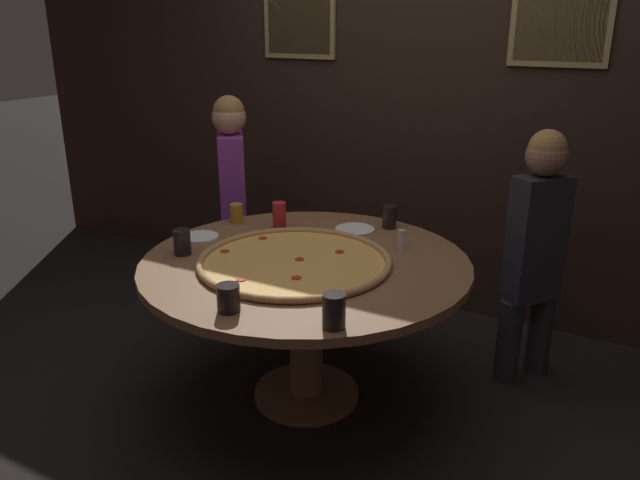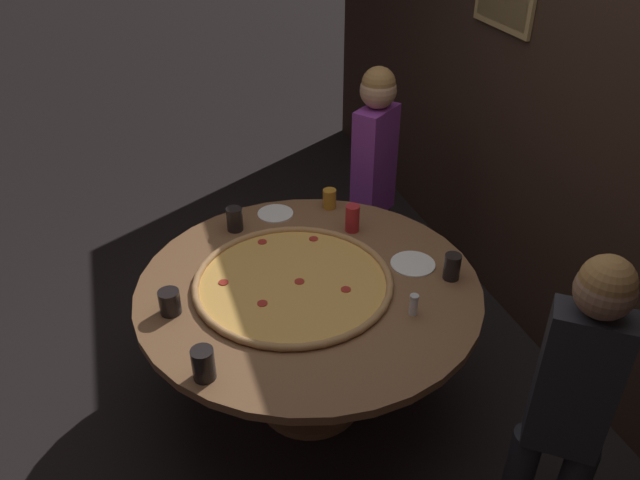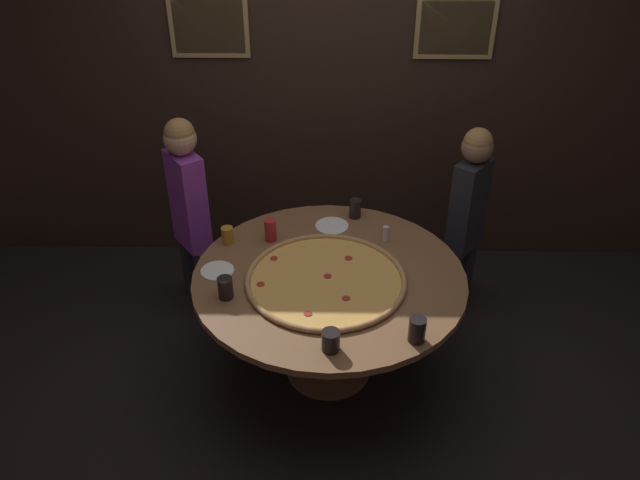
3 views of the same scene
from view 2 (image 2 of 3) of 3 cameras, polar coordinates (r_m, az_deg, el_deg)
ground_plane at (r=3.28m, az=-0.90°, el=-14.36°), size 24.00×24.00×0.00m
back_wall at (r=3.13m, az=23.85°, el=9.45°), size 6.40×0.08×2.60m
dining_table at (r=2.86m, az=-1.00°, el=-6.15°), size 1.53×1.53×0.74m
giant_pizza at (r=2.77m, az=-2.49°, el=-3.80°), size 0.89×0.89×0.03m
drink_cup_beside_pizza at (r=2.34m, az=-10.62°, el=-11.08°), size 0.09×0.09×0.13m
drink_cup_near_right at (r=3.15m, az=-7.81°, el=1.90°), size 0.08×0.08×0.12m
drink_cup_near_left at (r=3.32m, az=0.87°, el=3.80°), size 0.07×0.07×0.10m
drink_cup_front_edge at (r=2.84m, az=11.99°, el=-2.40°), size 0.07×0.07×0.12m
drink_cup_far_left at (r=3.11m, az=2.98°, el=2.00°), size 0.07×0.07×0.14m
drink_cup_by_shaker at (r=2.66m, az=-13.58°, el=-5.54°), size 0.09×0.09×0.11m
white_plate_far_back at (r=3.29m, az=-4.10°, el=2.43°), size 0.19×0.19×0.01m
white_plate_beside_cup at (r=2.93m, az=8.48°, el=-2.17°), size 0.21×0.21×0.01m
condiment_shaker at (r=2.61m, az=8.56°, el=-5.87°), size 0.04×0.04×0.10m
diner_far_left at (r=2.48m, az=22.21°, el=-12.44°), size 0.30×0.33×1.31m
diner_side_right at (r=3.71m, az=4.98°, el=6.73°), size 0.31×0.35×1.37m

